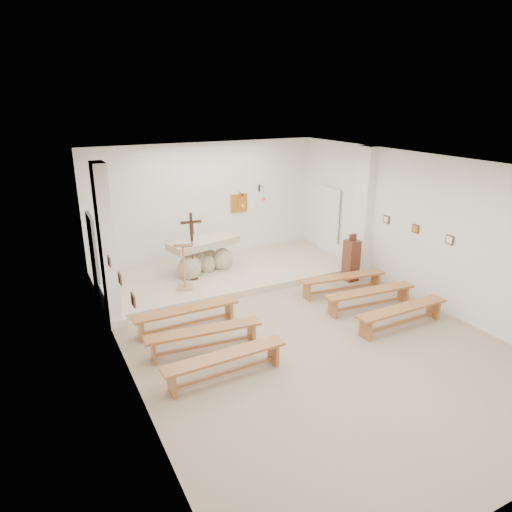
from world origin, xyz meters
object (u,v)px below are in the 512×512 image
crucifix_stand (192,242)px  bench_right_second (370,295)px  bench_right_front (342,280)px  lectern (184,265)px  bench_right_third (402,312)px  bench_left_second (204,335)px  bench_left_third (225,360)px  bench_left_front (187,314)px  altar (204,258)px  donation_pedestal (351,260)px

crucifix_stand → bench_right_second: bearing=-39.4°
bench_right_front → bench_right_second: size_ratio=1.00×
crucifix_stand → lectern: bearing=-122.1°
bench_right_front → bench_right_third: bearing=-82.8°
crucifix_stand → bench_right_third: crucifix_stand is taller
bench_left_second → bench_left_third: bearing=-84.5°
lectern → bench_left_second: size_ratio=0.54×
crucifix_stand → bench_left_front: size_ratio=0.79×
bench_right_second → bench_left_front: bearing=170.7°
altar → crucifix_stand: size_ratio=1.15×
bench_left_front → bench_right_second: (4.09, -1.02, 0.00)m
lectern → bench_right_third: lectern is taller
bench_left_second → bench_right_second: same height
bench_left_second → bench_right_third: 4.22m
bench_left_front → bench_right_front: 4.09m
bench_right_front → bench_left_front: bearing=-172.8°
altar → crucifix_stand: crucifix_stand is taller
bench_right_third → bench_right_second: bearing=89.0°
donation_pedestal → bench_left_second: bearing=-164.4°
donation_pedestal → bench_right_front: bearing=-143.4°
bench_right_front → bench_left_second: size_ratio=1.00×
lectern → donation_pedestal: lectern is taller
lectern → crucifix_stand: size_ratio=0.70×
donation_pedestal → bench_right_front: size_ratio=0.57×
lectern → bench_left_front: size_ratio=0.55×
lectern → bench_right_front: size_ratio=0.54×
crucifix_stand → bench_left_second: size_ratio=0.78×
altar → bench_right_third: size_ratio=0.90×
bench_left_third → bench_right_second: bearing=12.3°
lectern → bench_left_third: lectern is taller
bench_left_second → bench_right_third: same height
altar → bench_right_third: (2.67, -4.73, -0.17)m
lectern → donation_pedestal: 4.44m
bench_right_third → crucifix_stand: bearing=124.9°
bench_right_second → bench_right_third: bearing=-85.3°
bench_left_front → bench_right_front: size_ratio=0.99×
donation_pedestal → bench_left_front: 4.89m
lectern → bench_left_front: (-0.56, -1.77, -0.41)m
crucifix_stand → bench_right_front: (3.12, -2.27, -0.83)m
crucifix_stand → bench_right_front: crucifix_stand is taller
bench_right_front → bench_left_second: same height
donation_pedestal → bench_right_third: (-0.75, -2.67, -0.21)m
bench_left_second → bench_left_third: 1.02m
altar → bench_left_second: bearing=-124.3°
bench_left_second → bench_right_front: bearing=19.5°
crucifix_stand → bench_right_third: bearing=-47.0°
lectern → crucifix_stand: 0.77m
bench_right_front → bench_right_second: 1.02m
donation_pedestal → bench_left_second: size_ratio=0.57×
bench_left_third → bench_right_third: (4.09, 0.00, 0.00)m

